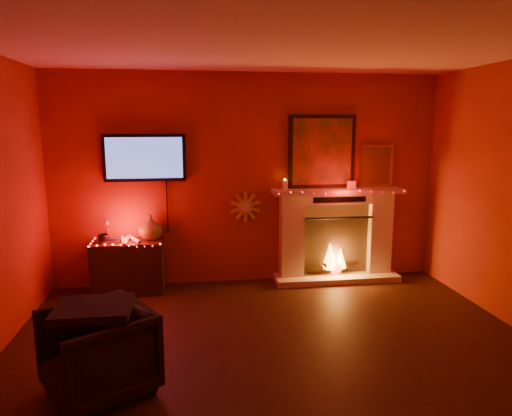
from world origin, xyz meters
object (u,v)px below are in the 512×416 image
at_px(tv, 145,158).
at_px(armchair, 98,352).
at_px(fireplace, 335,226).
at_px(sunburst_clock, 245,207).
at_px(console_table, 130,262).

distance_m(tv, armchair, 2.74).
distance_m(fireplace, sunburst_clock, 1.23).
height_order(fireplace, sunburst_clock, fireplace).
height_order(sunburst_clock, armchair, sunburst_clock).
bearing_deg(armchair, fireplace, 100.12).
height_order(fireplace, tv, fireplace).
relative_size(tv, armchair, 1.66).
bearing_deg(console_table, fireplace, 2.68).
xyz_separation_m(fireplace, armchair, (-2.62, -2.34, -0.39)).
bearing_deg(console_table, sunburst_clock, 8.39).
height_order(fireplace, console_table, fireplace).
bearing_deg(armchair, sunburst_clock, 117.94).
relative_size(fireplace, armchair, 2.92).
relative_size(tv, console_table, 1.30).
bearing_deg(console_table, tv, 41.87).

